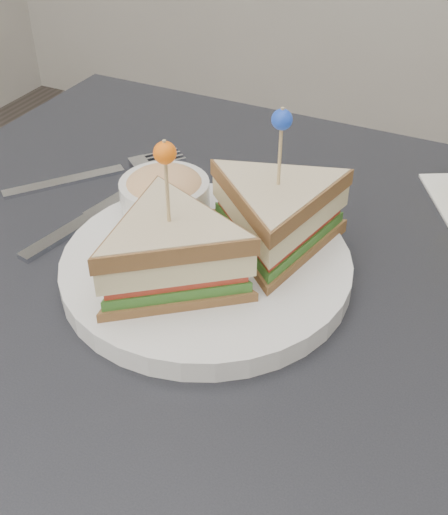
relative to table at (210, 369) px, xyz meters
The scene contains 4 objects.
table is the anchor object (origin of this frame).
plate_meal 0.13m from the table, 109.77° to the left, with size 0.30×0.30×0.15m.
cutlery_fork 0.27m from the table, 144.09° to the left, with size 0.15×0.18×0.01m.
cutlery_knife 0.20m from the table, 156.10° to the left, with size 0.06×0.21×0.01m.
Camera 1 is at (0.19, -0.37, 1.12)m, focal length 45.00 mm.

